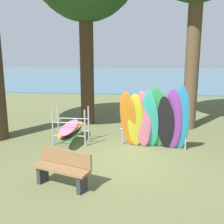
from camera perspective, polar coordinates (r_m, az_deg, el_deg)
The scene contains 5 objects.
ground_plane at distance 8.15m, azimuth 3.56°, elevation -9.63°, with size 80.00×80.00×0.00m, color #60663D.
lake_water at distance 37.86m, azimuth 6.27°, elevation 7.79°, with size 80.00×36.00×0.10m, color #477084.
leaning_board_pile at distance 8.50m, azimuth 9.02°, elevation -1.77°, with size 2.28×1.02×2.16m.
board_storage_rack at distance 9.35m, azimuth -8.73°, elevation -3.61°, with size 1.15×2.13×1.25m.
park_bench at distance 6.46m, azimuth -10.46°, elevation -11.57°, with size 1.46×0.85×0.85m.
Camera 1 is at (0.40, -7.54, 3.06)m, focal length 42.90 mm.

